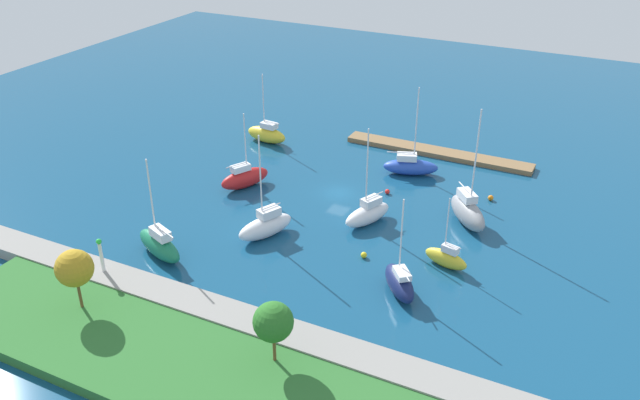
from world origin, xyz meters
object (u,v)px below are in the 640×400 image
object	(u,v)px
mooring_buoy_orange	(491,198)
mooring_buoy_yellow	(364,255)
park_tree_center	(74,268)
sailboat_white_far_south	(368,213)
sailboat_green_mid_basin	(159,244)
sailboat_red_lone_north	(245,177)
harbor_beacon	(101,253)
sailboat_white_along_channel	(266,225)
sailboat_blue_center_basin	(410,166)
sailboat_navy_off_beacon	(400,282)
mooring_buoy_red	(387,192)
sailboat_yellow_lone_south	(446,258)
sailboat_gray_west_end	(468,211)
park_tree_mideast	(273,322)
sailboat_yellow_east_end	(267,134)
pier_dock	(437,152)

from	to	relation	value
mooring_buoy_orange	mooring_buoy_yellow	distance (m)	21.16
park_tree_center	sailboat_white_far_south	distance (m)	33.05
sailboat_green_mid_basin	sailboat_red_lone_north	xyz separation A→B (m)	(0.69, -18.10, -0.09)
sailboat_white_far_south	sailboat_green_mid_basin	bearing A→B (deg)	-23.26
harbor_beacon	sailboat_white_far_south	world-z (taller)	sailboat_white_far_south
sailboat_white_along_channel	sailboat_blue_center_basin	xyz separation A→B (m)	(-9.11, -22.61, -0.17)
sailboat_navy_off_beacon	mooring_buoy_red	size ratio (longest dim) A/B	16.23
park_tree_center	sailboat_green_mid_basin	xyz separation A→B (m)	(0.14, -11.50, -3.90)
sailboat_navy_off_beacon	mooring_buoy_orange	distance (m)	23.75
sailboat_yellow_lone_south	mooring_buoy_orange	bearing A→B (deg)	-78.64
mooring_buoy_red	sailboat_white_along_channel	bearing A→B (deg)	61.71
sailboat_gray_west_end	mooring_buoy_red	distance (m)	11.49
park_tree_mideast	sailboat_white_along_channel	size ratio (longest dim) A/B	0.46
harbor_beacon	park_tree_center	distance (m)	6.02
sailboat_yellow_lone_south	sailboat_red_lone_north	size ratio (longest dim) A/B	0.80
park_tree_mideast	sailboat_green_mid_basin	distance (m)	22.42
sailboat_white_along_channel	sailboat_blue_center_basin	size ratio (longest dim) A/B	1.02
harbor_beacon	sailboat_gray_west_end	world-z (taller)	sailboat_gray_west_end
park_tree_mideast	mooring_buoy_red	distance (m)	34.78
mooring_buoy_yellow	sailboat_yellow_lone_south	bearing A→B (deg)	-164.64
sailboat_yellow_lone_south	sailboat_navy_off_beacon	size ratio (longest dim) A/B	0.78
sailboat_navy_off_beacon	mooring_buoy_red	xyz separation A→B (m)	(8.80, -19.40, -0.96)
sailboat_yellow_lone_south	sailboat_yellow_east_end	xyz separation A→B (m)	(33.83, -20.56, 0.24)
sailboat_green_mid_basin	sailboat_yellow_east_end	size ratio (longest dim) A/B	1.09
sailboat_gray_west_end	mooring_buoy_orange	size ratio (longest dim) A/B	20.82
park_tree_mideast	sailboat_white_along_channel	world-z (taller)	sailboat_white_along_channel
harbor_beacon	sailboat_green_mid_basin	distance (m)	6.83
sailboat_yellow_east_end	sailboat_white_far_south	xyz separation A→B (m)	(-22.93, 15.75, -0.02)
park_tree_center	sailboat_gray_west_end	world-z (taller)	sailboat_gray_west_end
sailboat_red_lone_north	sailboat_blue_center_basin	xyz separation A→B (m)	(-17.82, -13.20, -0.16)
sailboat_white_along_channel	mooring_buoy_orange	size ratio (longest dim) A/B	18.08
sailboat_blue_center_basin	sailboat_yellow_east_end	world-z (taller)	sailboat_blue_center_basin
pier_dock	sailboat_white_along_channel	xyz separation A→B (m)	(10.46, 30.51, 1.03)
pier_dock	sailboat_yellow_lone_south	xyz separation A→B (m)	(-9.56, 27.45, 0.72)
sailboat_white_far_south	park_tree_center	bearing A→B (deg)	-8.47
sailboat_yellow_east_end	sailboat_white_far_south	size ratio (longest dim) A/B	0.87
sailboat_blue_center_basin	sailboat_white_far_south	size ratio (longest dim) A/B	1.02
sailboat_green_mid_basin	sailboat_blue_center_basin	size ratio (longest dim) A/B	0.93
park_tree_mideast	sailboat_white_far_south	xyz separation A→B (m)	(2.69, -26.35, -3.76)
sailboat_green_mid_basin	mooring_buoy_red	bearing A→B (deg)	-102.71
sailboat_yellow_lone_south	mooring_buoy_yellow	distance (m)	8.67
sailboat_gray_west_end	mooring_buoy_orange	distance (m)	7.22
sailboat_green_mid_basin	sailboat_gray_west_end	bearing A→B (deg)	-120.64
sailboat_red_lone_north	mooring_buoy_orange	world-z (taller)	sailboat_red_lone_north
sailboat_yellow_lone_south	sailboat_blue_center_basin	world-z (taller)	sailboat_blue_center_basin
sailboat_navy_off_beacon	sailboat_yellow_lone_south	bearing A→B (deg)	-61.83
pier_dock	park_tree_mideast	distance (m)	49.24
mooring_buoy_red	sailboat_navy_off_beacon	bearing A→B (deg)	114.40
sailboat_green_mid_basin	sailboat_white_along_channel	bearing A→B (deg)	-111.43
sailboat_green_mid_basin	harbor_beacon	bearing A→B (deg)	93.43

